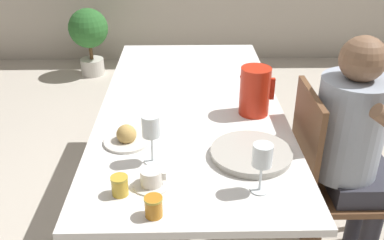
{
  "coord_description": "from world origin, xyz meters",
  "views": [
    {
      "loc": [
        -0.03,
        -1.95,
        1.66
      ],
      "look_at": [
        0.0,
        -0.28,
        0.78
      ],
      "focal_mm": 40.0,
      "sensor_mm": 36.0,
      "label": 1
    }
  ],
  "objects_px": {
    "wine_glass_water": "(151,128)",
    "teacup_near_person": "(151,179)",
    "person_seated": "(355,142)",
    "red_pitcher": "(255,91)",
    "jam_jar_amber": "(120,185)",
    "bread_plate": "(127,137)",
    "wine_glass_juice": "(262,158)",
    "potted_plant": "(89,34)",
    "jam_jar_red": "(154,206)",
    "chair_person_side": "(326,177)",
    "serving_tray": "(251,154)"
  },
  "relations": [
    {
      "from": "bread_plate",
      "to": "jam_jar_red",
      "type": "height_order",
      "value": "bread_plate"
    },
    {
      "from": "potted_plant",
      "to": "chair_person_side",
      "type": "bearing_deg",
      "value": -57.77
    },
    {
      "from": "person_seated",
      "to": "wine_glass_water",
      "type": "xyz_separation_m",
      "value": [
        -0.88,
        -0.2,
        0.19
      ]
    },
    {
      "from": "teacup_near_person",
      "to": "jam_jar_amber",
      "type": "bearing_deg",
      "value": -155.79
    },
    {
      "from": "jam_jar_amber",
      "to": "jam_jar_red",
      "type": "height_order",
      "value": "same"
    },
    {
      "from": "jam_jar_amber",
      "to": "wine_glass_water",
      "type": "bearing_deg",
      "value": 63.92
    },
    {
      "from": "wine_glass_water",
      "to": "teacup_near_person",
      "type": "relative_size",
      "value": 1.51
    },
    {
      "from": "red_pitcher",
      "to": "potted_plant",
      "type": "xyz_separation_m",
      "value": [
        -1.28,
        2.36,
        -0.41
      ]
    },
    {
      "from": "wine_glass_juice",
      "to": "bread_plate",
      "type": "relative_size",
      "value": 0.96
    },
    {
      "from": "red_pitcher",
      "to": "jam_jar_amber",
      "type": "relative_size",
      "value": 3.18
    },
    {
      "from": "wine_glass_water",
      "to": "teacup_near_person",
      "type": "xyz_separation_m",
      "value": [
        0.01,
        -0.16,
        -0.12
      ]
    },
    {
      "from": "wine_glass_water",
      "to": "bread_plate",
      "type": "bearing_deg",
      "value": 128.42
    },
    {
      "from": "red_pitcher",
      "to": "serving_tray",
      "type": "height_order",
      "value": "red_pitcher"
    },
    {
      "from": "chair_person_side",
      "to": "serving_tray",
      "type": "bearing_deg",
      "value": -64.12
    },
    {
      "from": "wine_glass_juice",
      "to": "bread_plate",
      "type": "distance_m",
      "value": 0.62
    },
    {
      "from": "wine_glass_water",
      "to": "jam_jar_amber",
      "type": "bearing_deg",
      "value": -116.08
    },
    {
      "from": "bread_plate",
      "to": "teacup_near_person",
      "type": "bearing_deg",
      "value": -67.99
    },
    {
      "from": "red_pitcher",
      "to": "jam_jar_amber",
      "type": "bearing_deg",
      "value": -132.08
    },
    {
      "from": "wine_glass_juice",
      "to": "wine_glass_water",
      "type": "bearing_deg",
      "value": 153.51
    },
    {
      "from": "serving_tray",
      "to": "wine_glass_water",
      "type": "bearing_deg",
      "value": -176.24
    },
    {
      "from": "teacup_near_person",
      "to": "person_seated",
      "type": "bearing_deg",
      "value": 22.18
    },
    {
      "from": "red_pitcher",
      "to": "teacup_near_person",
      "type": "bearing_deg",
      "value": -128.4
    },
    {
      "from": "chair_person_side",
      "to": "wine_glass_juice",
      "type": "bearing_deg",
      "value": -44.0
    },
    {
      "from": "person_seated",
      "to": "serving_tray",
      "type": "bearing_deg",
      "value": -70.46
    },
    {
      "from": "wine_glass_water",
      "to": "potted_plant",
      "type": "relative_size",
      "value": 0.3
    },
    {
      "from": "red_pitcher",
      "to": "wine_glass_juice",
      "type": "height_order",
      "value": "red_pitcher"
    },
    {
      "from": "chair_person_side",
      "to": "wine_glass_water",
      "type": "relative_size",
      "value": 4.54
    },
    {
      "from": "bread_plate",
      "to": "wine_glass_juice",
      "type": "bearing_deg",
      "value": -34.04
    },
    {
      "from": "person_seated",
      "to": "teacup_near_person",
      "type": "xyz_separation_m",
      "value": [
        -0.87,
        -0.36,
        0.07
      ]
    },
    {
      "from": "person_seated",
      "to": "serving_tray",
      "type": "height_order",
      "value": "person_seated"
    },
    {
      "from": "wine_glass_juice",
      "to": "potted_plant",
      "type": "height_order",
      "value": "wine_glass_juice"
    },
    {
      "from": "wine_glass_water",
      "to": "serving_tray",
      "type": "distance_m",
      "value": 0.42
    },
    {
      "from": "serving_tray",
      "to": "jam_jar_amber",
      "type": "distance_m",
      "value": 0.54
    },
    {
      "from": "person_seated",
      "to": "teacup_near_person",
      "type": "height_order",
      "value": "person_seated"
    },
    {
      "from": "chair_person_side",
      "to": "jam_jar_red",
      "type": "relative_size",
      "value": 12.7
    },
    {
      "from": "person_seated",
      "to": "bread_plate",
      "type": "distance_m",
      "value": 1.0
    },
    {
      "from": "chair_person_side",
      "to": "teacup_near_person",
      "type": "bearing_deg",
      "value": -64.36
    },
    {
      "from": "chair_person_side",
      "to": "person_seated",
      "type": "distance_m",
      "value": 0.23
    },
    {
      "from": "person_seated",
      "to": "red_pitcher",
      "type": "height_order",
      "value": "person_seated"
    },
    {
      "from": "person_seated",
      "to": "red_pitcher",
      "type": "xyz_separation_m",
      "value": [
        -0.42,
        0.21,
        0.15
      ]
    },
    {
      "from": "teacup_near_person",
      "to": "potted_plant",
      "type": "xyz_separation_m",
      "value": [
        -0.83,
        2.93,
        -0.32
      ]
    },
    {
      "from": "person_seated",
      "to": "red_pitcher",
      "type": "distance_m",
      "value": 0.5
    },
    {
      "from": "teacup_near_person",
      "to": "bread_plate",
      "type": "height_order",
      "value": "bread_plate"
    },
    {
      "from": "chair_person_side",
      "to": "teacup_near_person",
      "type": "distance_m",
      "value": 0.91
    },
    {
      "from": "wine_glass_water",
      "to": "jam_jar_amber",
      "type": "xyz_separation_m",
      "value": [
        -0.1,
        -0.21,
        -0.11
      ]
    },
    {
      "from": "chair_person_side",
      "to": "jam_jar_amber",
      "type": "height_order",
      "value": "chair_person_side"
    },
    {
      "from": "jam_jar_red",
      "to": "potted_plant",
      "type": "xyz_separation_m",
      "value": [
        -0.84,
        3.09,
        -0.34
      ]
    },
    {
      "from": "potted_plant",
      "to": "wine_glass_juice",
      "type": "bearing_deg",
      "value": -67.8
    },
    {
      "from": "red_pitcher",
      "to": "wine_glass_water",
      "type": "bearing_deg",
      "value": -137.95
    },
    {
      "from": "jam_jar_red",
      "to": "potted_plant",
      "type": "bearing_deg",
      "value": 105.26
    }
  ]
}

